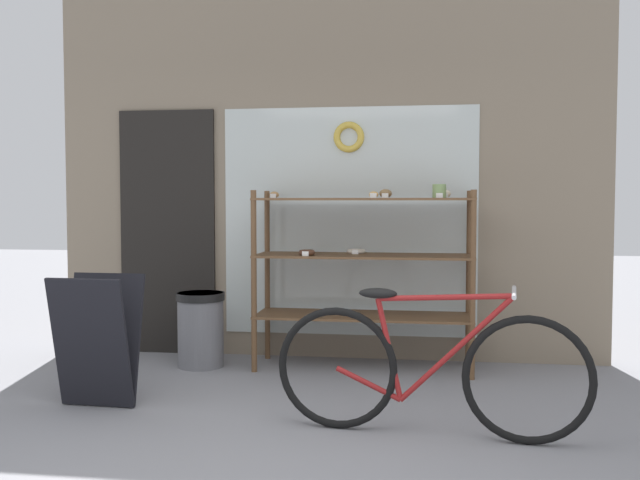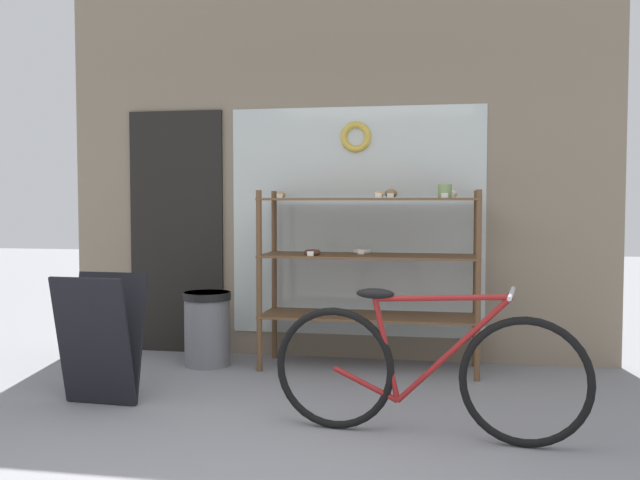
% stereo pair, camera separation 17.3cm
% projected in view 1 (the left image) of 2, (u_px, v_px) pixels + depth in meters
% --- Properties ---
extents(storefront_facade, '(4.63, 0.13, 3.42)m').
position_uv_depth(storefront_facade, '(321.00, 161.00, 5.99)').
color(storefront_facade, gray).
rests_on(storefront_facade, ground_plane).
extents(display_case, '(1.70, 0.52, 1.45)m').
position_uv_depth(display_case, '(365.00, 258.00, 5.58)').
color(display_case, brown).
rests_on(display_case, ground_plane).
extents(bicycle, '(1.77, 0.46, 0.84)m').
position_uv_depth(bicycle, '(428.00, 370.00, 3.99)').
color(bicycle, black).
rests_on(bicycle, ground_plane).
extents(sandwich_board, '(0.51, 0.40, 0.84)m').
position_uv_depth(sandwich_board, '(97.00, 341.00, 4.56)').
color(sandwich_board, black).
rests_on(sandwich_board, ground_plane).
extents(trash_bin, '(0.39, 0.39, 0.59)m').
position_uv_depth(trash_bin, '(201.00, 326.00, 5.68)').
color(trash_bin, slate).
rests_on(trash_bin, ground_plane).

